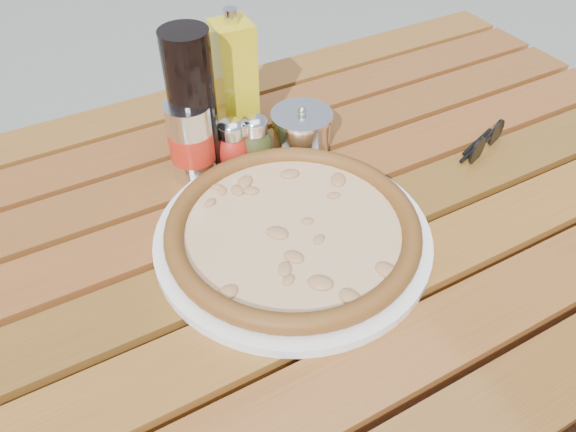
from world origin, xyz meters
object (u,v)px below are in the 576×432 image
plate (293,237)px  pizza (293,228)px  olive_oil_cruet (235,82)px  dark_bottle (193,106)px  table (295,280)px  pepper_shaker (233,144)px  soda_can (192,142)px  parmesan_tin (302,129)px  sunglasses (485,142)px  oregano_shaker (255,140)px

plate → pizza: pizza is taller
pizza → olive_oil_cruet: olive_oil_cruet is taller
pizza → dark_bottle: (-0.05, 0.20, 0.09)m
dark_bottle → table: bearing=-76.5°
pepper_shaker → soda_can: 0.06m
olive_oil_cruet → parmesan_tin: olive_oil_cruet is taller
soda_can → sunglasses: (0.42, -0.16, -0.04)m
plate → pepper_shaker: (0.00, 0.18, 0.03)m
table → parmesan_tin: (0.11, 0.18, 0.11)m
parmesan_tin → sunglasses: size_ratio=1.07×
olive_oil_cruet → oregano_shaker: bearing=-95.3°
olive_oil_cruet → parmesan_tin: size_ratio=1.82×
olive_oil_cruet → parmesan_tin: bearing=-44.6°
soda_can → parmesan_tin: soda_can is taller
sunglasses → pepper_shaker: bearing=136.6°
table → plate: bearing=113.1°
oregano_shaker → olive_oil_cruet: size_ratio=0.39×
parmesan_tin → pepper_shaker: bearing=176.6°
plate → olive_oil_cruet: 0.27m
sunglasses → plate: bearing=164.7°
oregano_shaker → olive_oil_cruet: olive_oil_cruet is taller
pizza → dark_bottle: bearing=103.3°
plate → sunglasses: 0.36m
plate → sunglasses: sunglasses is taller
olive_oil_cruet → soda_can: bearing=-148.7°
oregano_shaker → parmesan_tin: bearing=0.2°
plate → oregano_shaker: bearing=79.0°
plate → olive_oil_cruet: bearing=80.7°
soda_can → olive_oil_cruet: size_ratio=0.57×
pepper_shaker → olive_oil_cruet: olive_oil_cruet is taller
dark_bottle → oregano_shaker: bearing=-14.4°
pizza → oregano_shaker: bearing=79.0°
table → sunglasses: sunglasses is taller
table → sunglasses: 0.37m
soda_can → olive_oil_cruet: (0.10, 0.06, 0.04)m
sunglasses → soda_can: bearing=138.8°
pizza → soda_can: (-0.06, 0.19, 0.04)m
pepper_shaker → sunglasses: 0.39m
plate → soda_can: (-0.06, 0.19, 0.05)m
oregano_shaker → soda_can: soda_can is taller
plate → dark_bottle: bearing=103.3°
pizza → pepper_shaker: size_ratio=4.59×
plate → soda_can: soda_can is taller
dark_bottle → parmesan_tin: (0.16, -0.02, -0.08)m
table → soda_can: bearing=106.8°
table → olive_oil_cruet: olive_oil_cruet is taller
pepper_shaker → oregano_shaker: bearing=-12.1°
plate → olive_oil_cruet: size_ratio=1.71×
plate → pepper_shaker: 0.19m
dark_bottle → soda_can: (-0.01, -0.01, -0.05)m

